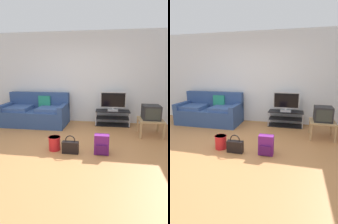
{
  "view_description": "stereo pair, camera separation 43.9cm",
  "coord_description": "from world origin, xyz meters",
  "views": [
    {
      "loc": [
        0.84,
        -3.04,
        1.61
      ],
      "look_at": [
        0.23,
        1.22,
        0.58
      ],
      "focal_mm": 28.63,
      "sensor_mm": 36.0,
      "label": 1
    },
    {
      "loc": [
        1.27,
        -2.95,
        1.61
      ],
      "look_at": [
        0.23,
        1.22,
        0.58
      ],
      "focal_mm": 28.63,
      "sensor_mm": 36.0,
      "label": 2
    }
  ],
  "objects": [
    {
      "name": "tv_stand",
      "position": [
        0.95,
        2.13,
        0.22
      ],
      "size": [
        0.99,
        0.42,
        0.44
      ],
      "color": "black",
      "rests_on": "ground_plane"
    },
    {
      "name": "flat_tv",
      "position": [
        0.95,
        2.11,
        0.71
      ],
      "size": [
        0.74,
        0.22,
        0.55
      ],
      "color": "#B2B2B7",
      "rests_on": "tv_stand"
    },
    {
      "name": "couch",
      "position": [
        -1.32,
        1.9,
        0.34
      ],
      "size": [
        1.87,
        0.95,
        0.92
      ],
      "color": "navy",
      "rests_on": "ground_plane"
    },
    {
      "name": "wall_back",
      "position": [
        0.0,
        2.45,
        1.35
      ],
      "size": [
        9.0,
        0.1,
        2.7
      ],
      "primitive_type": "cube",
      "color": "silver",
      "rests_on": "ground_plane"
    },
    {
      "name": "ground_plane",
      "position": [
        0.0,
        0.0,
        -0.01
      ],
      "size": [
        9.0,
        9.8,
        0.02
      ],
      "primitive_type": "cube",
      "color": "#B27542"
    },
    {
      "name": "side_table",
      "position": [
        1.86,
        1.39,
        0.36
      ],
      "size": [
        0.58,
        0.58,
        0.42
      ],
      "color": "tan",
      "rests_on": "ground_plane"
    },
    {
      "name": "cleaning_bucket",
      "position": [
        -0.24,
        0.24,
        0.15
      ],
      "size": [
        0.25,
        0.25,
        0.28
      ],
      "color": "red",
      "rests_on": "ground_plane"
    },
    {
      "name": "crt_tv",
      "position": [
        1.86,
        1.41,
        0.59
      ],
      "size": [
        0.41,
        0.42,
        0.35
      ],
      "color": "#232326",
      "rests_on": "side_table"
    },
    {
      "name": "handbag",
      "position": [
        0.11,
        0.14,
        0.13
      ],
      "size": [
        0.32,
        0.11,
        0.37
      ],
      "rotation": [
        0.0,
        0.0,
        0.29
      ],
      "color": "black",
      "rests_on": "ground_plane"
    },
    {
      "name": "backpack",
      "position": [
        0.72,
        0.2,
        0.19
      ],
      "size": [
        0.29,
        0.23,
        0.39
      ],
      "rotation": [
        0.0,
        0.0,
        -0.23
      ],
      "color": "#661E70",
      "rests_on": "ground_plane"
    }
  ]
}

